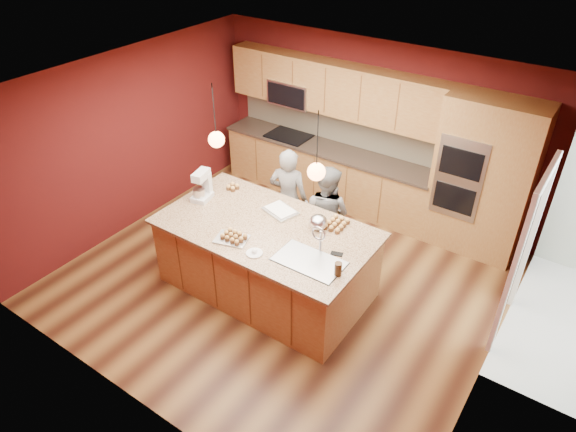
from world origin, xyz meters
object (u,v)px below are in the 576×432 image
Objects in this scene: person_left at (288,198)px; person_right at (326,214)px; stand_mixer at (202,187)px; mixing_bowl at (318,222)px; island at (267,258)px.

person_left reaches higher than person_right.
person_right is 1.74m from stand_mixer.
person_left is at bearing 0.08° from person_right.
person_right is at bearing 112.17° from mixing_bowl.
person_right is (0.27, 1.01, 0.23)m from island.
person_left is at bearing 143.62° from mixing_bowl.
person_right is at bearing 22.18° from stand_mixer.
mixing_bowl is at bearing 32.44° from island.
island reaches higher than mixing_bowl.
stand_mixer reaches higher than mixing_bowl.
mixing_bowl is (0.27, -0.67, 0.36)m from person_right.
island is 1.07m from person_right.
stand_mixer is (-1.11, 0.06, 0.67)m from island.
mixing_bowl is (1.65, 0.29, -0.09)m from stand_mixer.
person_left is 1.05× the size of person_right.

